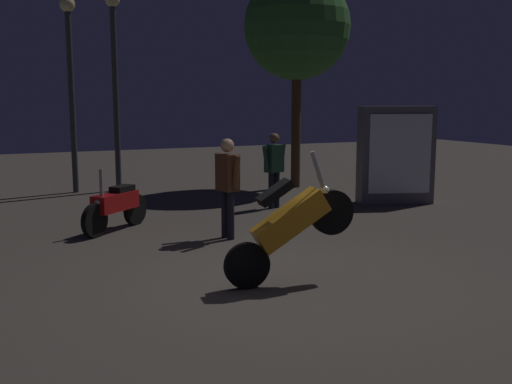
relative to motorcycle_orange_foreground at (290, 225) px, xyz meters
The scene contains 9 objects.
ground_plane 0.76m from the motorcycle_orange_foreground, 90.72° to the left, with size 40.00×40.00×0.00m, color #4C443D.
motorcycle_orange_foreground is the anchor object (origin of this frame).
motorcycle_red_parked_left 4.10m from the motorcycle_orange_foreground, 109.10° to the left, with size 1.32×1.16×1.11m.
person_rider_beside 5.11m from the motorcycle_orange_foreground, 65.94° to the left, with size 0.65×0.34×1.56m.
person_bystander_far 2.55m from the motorcycle_orange_foreground, 85.47° to the left, with size 0.32×0.66×1.63m.
streetlamp_near 8.71m from the motorcycle_orange_foreground, 92.55° to the left, with size 0.36×0.36×4.76m.
streetlamp_far 8.95m from the motorcycle_orange_foreground, 99.17° to the left, with size 0.36×0.36×4.61m.
tree_left_bg 8.77m from the motorcycle_orange_foreground, 61.24° to the left, with size 2.66×2.66×5.37m.
kiosk_billboard 6.29m from the motorcycle_orange_foreground, 40.95° to the left, with size 1.68×0.97×2.10m.
Camera 1 is at (-3.26, -6.35, 2.24)m, focal length 41.36 mm.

